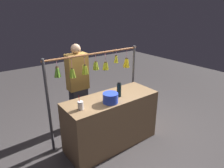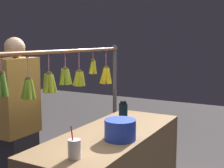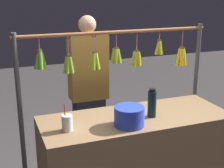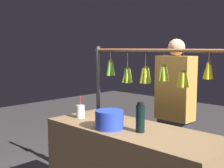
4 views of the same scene
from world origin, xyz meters
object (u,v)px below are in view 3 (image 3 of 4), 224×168
(blue_bucket, at_px, (129,116))
(drink_cup, at_px, (67,123))
(water_bottle, at_px, (152,103))
(vendor_person, at_px, (89,95))

(blue_bucket, height_order, drink_cup, drink_cup)
(water_bottle, height_order, vendor_person, vendor_person)
(water_bottle, distance_m, vendor_person, 1.01)
(water_bottle, height_order, drink_cup, water_bottle)
(water_bottle, bearing_deg, drink_cup, 1.54)
(vendor_person, bearing_deg, drink_cup, 64.39)
(blue_bucket, bearing_deg, drink_cup, -9.66)
(water_bottle, relative_size, vendor_person, 0.15)
(drink_cup, bearing_deg, vendor_person, -115.61)
(drink_cup, bearing_deg, water_bottle, -178.46)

